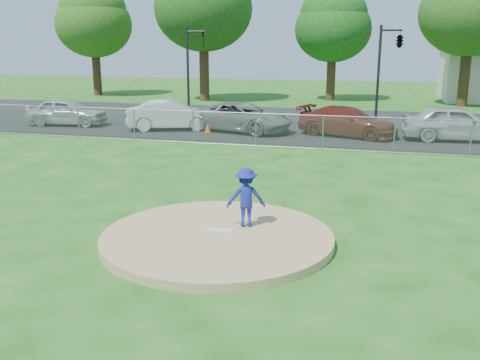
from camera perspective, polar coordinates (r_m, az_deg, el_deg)
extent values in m
plane|color=#185111|center=(21.93, 5.55, 2.41)|extent=(120.00, 120.00, 0.00)
cylinder|color=tan|center=(12.52, -2.44, -6.17)|extent=(5.40, 5.40, 0.20)
cube|color=white|center=(12.66, -2.17, -5.36)|extent=(0.60, 0.15, 0.04)
cube|color=gray|center=(23.74, 6.43, 5.12)|extent=(40.00, 0.06, 1.50)
cube|color=black|center=(28.26, 7.84, 5.00)|extent=(50.00, 8.00, 0.01)
cube|color=black|center=(35.63, 9.48, 6.82)|extent=(60.00, 7.00, 0.01)
cylinder|color=#381F14|center=(51.11, -15.03, 11.07)|extent=(0.74, 0.74, 4.20)
ellipsoid|color=#204F15|center=(51.09, -15.33, 15.68)|extent=(6.72, 6.72, 5.71)
ellipsoid|color=#204F15|center=(51.14, -15.42, 16.99)|extent=(5.91, 5.91, 5.03)
cylinder|color=#3A2315|center=(44.67, -3.84, 11.58)|extent=(0.78, 0.78, 4.90)
ellipsoid|color=#164512|center=(44.72, -3.94, 17.74)|extent=(7.84, 7.84, 6.66)
cylinder|color=#382414|center=(45.47, 9.68, 10.80)|extent=(0.72, 0.72, 3.85)
ellipsoid|color=#134813|center=(45.42, 9.88, 15.55)|extent=(6.16, 6.16, 5.24)
ellipsoid|color=#134813|center=(45.46, 9.94, 16.91)|extent=(5.42, 5.42, 4.61)
ellipsoid|color=#134813|center=(45.53, 10.00, 18.26)|extent=(4.68, 4.68, 3.98)
cylinder|color=#352413|center=(43.56, 22.82, 10.23)|extent=(0.76, 0.76, 4.55)
ellipsoid|color=#1E4C14|center=(43.56, 23.40, 16.08)|extent=(7.28, 7.28, 6.19)
cylinder|color=black|center=(35.52, -5.58, 11.45)|extent=(0.16, 0.16, 5.60)
cylinder|color=black|center=(35.29, -4.73, 15.51)|extent=(1.20, 0.12, 0.12)
imported|color=black|center=(35.12, -3.95, 14.72)|extent=(0.16, 0.20, 1.00)
cylinder|color=black|center=(33.21, 14.54, 10.89)|extent=(0.16, 0.16, 5.60)
cylinder|color=black|center=(33.18, 15.89, 15.13)|extent=(1.20, 0.12, 0.12)
imported|color=black|center=(33.17, 16.68, 14.21)|extent=(0.53, 2.48, 1.00)
imported|color=navy|center=(12.79, 0.64, -1.85)|extent=(1.05, 0.79, 1.44)
cone|color=#F3500C|center=(28.17, -3.45, 5.74)|extent=(0.32, 0.32, 0.63)
imported|color=#B0B0B5|center=(32.17, -17.99, 6.94)|extent=(4.70, 2.39, 1.53)
imported|color=silver|center=(29.19, -7.27, 6.89)|extent=(5.08, 3.23, 1.58)
imported|color=slate|center=(28.37, 0.17, 6.73)|extent=(5.98, 3.96, 1.53)
imported|color=maroon|center=(27.43, 11.41, 6.13)|extent=(5.43, 3.55, 1.46)
imported|color=#B9BCBE|center=(27.55, 22.00, 5.64)|extent=(5.06, 2.37, 1.67)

